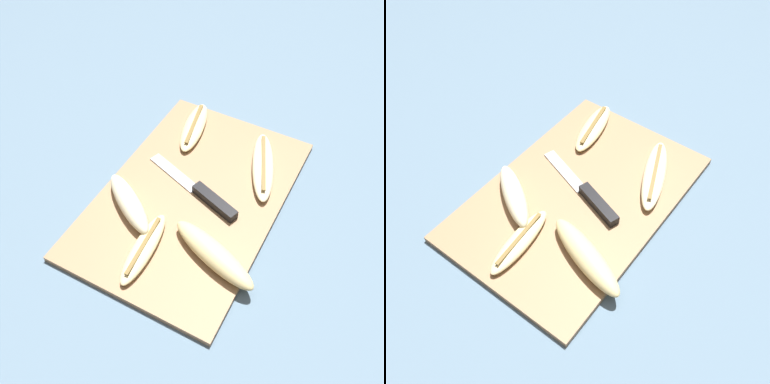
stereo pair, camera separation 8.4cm
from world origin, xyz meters
The scene contains 8 objects.
ground_plane centered at (0.00, 0.00, 0.00)m, with size 4.00×4.00×0.00m, color slate.
cutting_board centered at (0.00, 0.00, 0.01)m, with size 0.48×0.32×0.01m.
knife centered at (0.00, -0.03, 0.02)m, with size 0.09×0.22×0.02m.
banana_spotted_left centered at (-0.11, -0.10, 0.03)m, with size 0.10×0.18×0.03m.
banana_cream_curved centered at (0.12, -0.09, 0.02)m, with size 0.18×0.11×0.02m.
banana_ripe_center centered at (-0.15, 0.01, 0.02)m, with size 0.16×0.05×0.02m.
banana_mellow_near centered at (0.16, 0.08, 0.02)m, with size 0.16×0.08×0.02m.
banana_bright_far centered at (-0.08, 0.09, 0.03)m, with size 0.12×0.15×0.04m.
Camera 2 is at (-0.43, -0.33, 0.67)m, focal length 42.00 mm.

